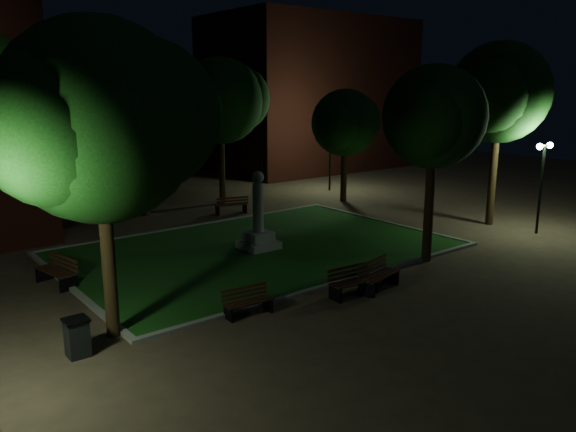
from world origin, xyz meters
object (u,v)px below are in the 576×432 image
Objects in this scene: bench_west_near at (247,302)px; bench_left_side at (58,272)px; monument at (258,227)px; bench_far_side at (231,206)px; bench_near_right at (377,276)px; bench_near_left at (352,282)px; trash_bin at (77,337)px.

bench_left_side is at bearing 125.67° from bench_west_near.
bench_far_side is at bearing 66.40° from monument.
bench_left_side is (-8.19, 6.96, 0.01)m from bench_near_right.
monument is 1.71× the size of bench_near_right.
monument is 7.83m from bench_left_side.
monument reaches higher than bench_near_left.
monument is at bearing 72.84° from bench_left_side.
bench_left_side reaches higher than trash_bin.
bench_west_near is 4.81m from trash_bin.
trash_bin is (-8.98, -4.91, -0.46)m from monument.
bench_left_side is at bearing 43.36° from bench_far_side.
bench_west_near is (-3.55, 0.77, -0.05)m from bench_near_left.
bench_left_side is 5.77m from trash_bin.
bench_near_left is 1.78× the size of trash_bin.
bench_far_side is 16.38m from trash_bin.
monument is 6.26m from bench_near_right.
bench_far_side is at bearing 106.60° from bench_left_side.
bench_near_right is at bearing -5.41° from bench_west_near.
trash_bin is at bearing 159.62° from bench_near_right.
trash_bin is at bearing -151.33° from monument.
trash_bin reaches higher than bench_far_side.
trash_bin is (-11.80, -11.37, 0.05)m from bench_far_side.
bench_west_near is at bearing 74.32° from bench_far_side.
trash_bin is (-9.39, 1.32, 0.04)m from bench_near_right.
trash_bin reaches higher than bench_west_near.
bench_near_right is 1.21× the size of bench_west_near.
bench_near_left is at bearing 89.60° from bench_far_side.
monument reaches higher than bench_far_side.
bench_west_near is 0.85× the size of bench_far_side.
bench_near_right is (0.41, -6.23, -0.50)m from monument.
bench_near_left is at bearing -8.34° from trash_bin.
bench_west_near is (-4.61, 0.86, -0.07)m from bench_near_right.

